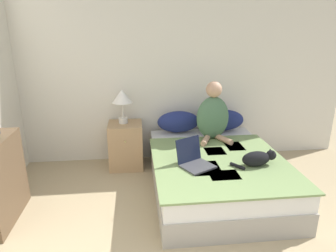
{
  "coord_description": "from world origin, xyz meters",
  "views": [
    {
      "loc": [
        -0.49,
        -0.75,
        1.82
      ],
      "look_at": [
        -0.14,
        2.32,
        0.8
      ],
      "focal_mm": 32.0,
      "sensor_mm": 36.0,
      "label": 1
    }
  ],
  "objects_px": {
    "cat_tabby": "(258,158)",
    "pillow_far": "(223,120)",
    "bed": "(215,172)",
    "pillow_near": "(178,122)",
    "person_sitting": "(213,115)",
    "nightstand": "(126,145)",
    "table_lamp": "(122,98)",
    "laptop_open": "(194,160)"
  },
  "relations": [
    {
      "from": "pillow_near",
      "to": "person_sitting",
      "type": "xyz_separation_m",
      "value": [
        0.4,
        -0.3,
        0.17
      ]
    },
    {
      "from": "cat_tabby",
      "to": "nightstand",
      "type": "distance_m",
      "value": 1.77
    },
    {
      "from": "nightstand",
      "to": "table_lamp",
      "type": "xyz_separation_m",
      "value": [
        -0.02,
        0.03,
        0.64
      ]
    },
    {
      "from": "laptop_open",
      "to": "pillow_near",
      "type": "bearing_deg",
      "value": 61.96
    },
    {
      "from": "pillow_near",
      "to": "table_lamp",
      "type": "height_order",
      "value": "table_lamp"
    },
    {
      "from": "laptop_open",
      "to": "table_lamp",
      "type": "relative_size",
      "value": 0.95
    },
    {
      "from": "pillow_far",
      "to": "cat_tabby",
      "type": "xyz_separation_m",
      "value": [
        0.04,
        -1.14,
        -0.07
      ]
    },
    {
      "from": "person_sitting",
      "to": "table_lamp",
      "type": "relative_size",
      "value": 1.66
    },
    {
      "from": "cat_tabby",
      "to": "laptop_open",
      "type": "bearing_deg",
      "value": 166.5
    },
    {
      "from": "nightstand",
      "to": "bed",
      "type": "bearing_deg",
      "value": -35.57
    },
    {
      "from": "person_sitting",
      "to": "table_lamp",
      "type": "height_order",
      "value": "person_sitting"
    },
    {
      "from": "pillow_far",
      "to": "table_lamp",
      "type": "distance_m",
      "value": 1.42
    },
    {
      "from": "person_sitting",
      "to": "laptop_open",
      "type": "relative_size",
      "value": 1.74
    },
    {
      "from": "bed",
      "to": "cat_tabby",
      "type": "height_order",
      "value": "cat_tabby"
    },
    {
      "from": "nightstand",
      "to": "table_lamp",
      "type": "relative_size",
      "value": 1.37
    },
    {
      "from": "table_lamp",
      "to": "bed",
      "type": "bearing_deg",
      "value": -36.14
    },
    {
      "from": "pillow_far",
      "to": "laptop_open",
      "type": "xyz_separation_m",
      "value": [
        -0.61,
        -1.06,
        -0.09
      ]
    },
    {
      "from": "cat_tabby",
      "to": "pillow_far",
      "type": "bearing_deg",
      "value": 85.0
    },
    {
      "from": "person_sitting",
      "to": "cat_tabby",
      "type": "relative_size",
      "value": 1.51
    },
    {
      "from": "pillow_far",
      "to": "person_sitting",
      "type": "height_order",
      "value": "person_sitting"
    },
    {
      "from": "pillow_near",
      "to": "cat_tabby",
      "type": "height_order",
      "value": "pillow_near"
    },
    {
      "from": "cat_tabby",
      "to": "table_lamp",
      "type": "distance_m",
      "value": 1.84
    },
    {
      "from": "laptop_open",
      "to": "table_lamp",
      "type": "bearing_deg",
      "value": 97.44
    },
    {
      "from": "bed",
      "to": "cat_tabby",
      "type": "relative_size",
      "value": 3.9
    },
    {
      "from": "cat_tabby",
      "to": "laptop_open",
      "type": "relative_size",
      "value": 1.15
    },
    {
      "from": "nightstand",
      "to": "table_lamp",
      "type": "height_order",
      "value": "table_lamp"
    },
    {
      "from": "bed",
      "to": "laptop_open",
      "type": "relative_size",
      "value": 4.48
    },
    {
      "from": "cat_tabby",
      "to": "bed",
      "type": "bearing_deg",
      "value": 129.76
    },
    {
      "from": "pillow_near",
      "to": "person_sitting",
      "type": "distance_m",
      "value": 0.52
    },
    {
      "from": "cat_tabby",
      "to": "table_lamp",
      "type": "xyz_separation_m",
      "value": [
        -1.41,
        1.1,
        0.42
      ]
    },
    {
      "from": "person_sitting",
      "to": "laptop_open",
      "type": "xyz_separation_m",
      "value": [
        -0.38,
        -0.76,
        -0.25
      ]
    },
    {
      "from": "bed",
      "to": "person_sitting",
      "type": "bearing_deg",
      "value": 80.71
    },
    {
      "from": "table_lamp",
      "to": "nightstand",
      "type": "bearing_deg",
      "value": -55.39
    },
    {
      "from": "pillow_far",
      "to": "laptop_open",
      "type": "height_order",
      "value": "pillow_far"
    },
    {
      "from": "pillow_near",
      "to": "laptop_open",
      "type": "xyz_separation_m",
      "value": [
        0.02,
        -1.06,
        -0.09
      ]
    },
    {
      "from": "person_sitting",
      "to": "cat_tabby",
      "type": "height_order",
      "value": "person_sitting"
    },
    {
      "from": "pillow_far",
      "to": "nightstand",
      "type": "relative_size",
      "value": 0.93
    },
    {
      "from": "bed",
      "to": "table_lamp",
      "type": "xyz_separation_m",
      "value": [
        -1.06,
        0.77,
        0.73
      ]
    },
    {
      "from": "bed",
      "to": "person_sitting",
      "type": "relative_size",
      "value": 2.57
    },
    {
      "from": "pillow_near",
      "to": "table_lamp",
      "type": "distance_m",
      "value": 0.82
    },
    {
      "from": "bed",
      "to": "pillow_near",
      "type": "xyz_separation_m",
      "value": [
        -0.31,
        0.8,
        0.37
      ]
    },
    {
      "from": "bed",
      "to": "cat_tabby",
      "type": "xyz_separation_m",
      "value": [
        0.35,
        -0.33,
        0.31
      ]
    }
  ]
}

